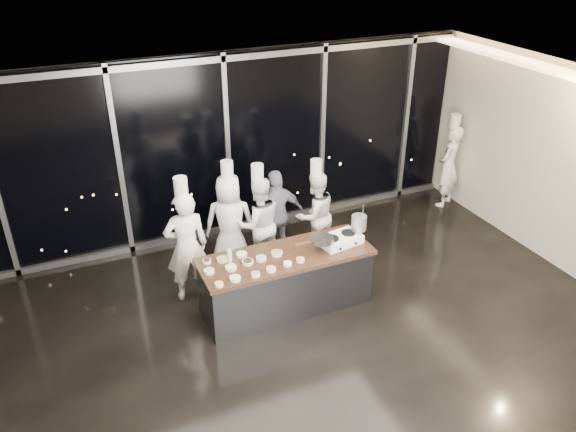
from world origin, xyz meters
name	(u,v)px	position (x,y,z in m)	size (l,w,h in m)	color
ground	(313,344)	(0.00, 0.00, 0.00)	(9.00, 9.00, 0.00)	black
room_shell	(330,192)	(0.18, 0.00, 2.25)	(9.02, 7.02, 3.21)	#C0B5A4
window_wall	(227,147)	(0.00, 3.43, 1.60)	(8.90, 0.11, 3.20)	black
demo_counter	(286,281)	(0.00, 0.90, 0.45)	(2.46, 0.86, 0.90)	#35353A
stove	(340,239)	(0.84, 0.87, 0.96)	(0.65, 0.46, 0.14)	white
frying_pan	(321,239)	(0.51, 0.82, 1.07)	(0.61, 0.39, 0.06)	slate
stock_pot	(359,223)	(1.16, 0.91, 1.15)	(0.22, 0.22, 0.22)	#B7B7BA
prep_bowls	(246,264)	(-0.60, 0.85, 0.93)	(1.36, 0.71, 0.05)	white
squeeze_bottle	(229,255)	(-0.78, 1.04, 1.01)	(0.07, 0.07, 0.24)	silver
chef_far_left	(187,246)	(-1.21, 1.72, 0.89)	(0.65, 0.45, 1.96)	white
chef_left	(230,222)	(-0.38, 2.25, 0.83)	(0.92, 0.75, 1.86)	white
chef_center	(259,223)	(0.04, 2.08, 0.80)	(0.78, 0.62, 1.80)	white
guest	(277,215)	(0.41, 2.23, 0.78)	(0.92, 0.39, 1.57)	#151336
chef_right	(315,214)	(1.02, 2.05, 0.76)	(0.81, 0.68, 1.72)	white
chef_side	(449,165)	(4.20, 2.69, 0.83)	(0.71, 0.64, 1.85)	white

